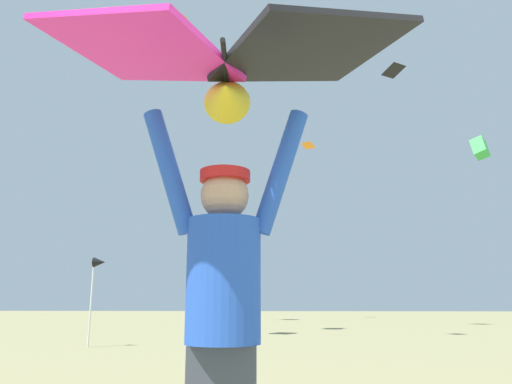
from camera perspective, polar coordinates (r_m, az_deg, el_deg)
The scene contains 8 objects.
kite_flyer_person at distance 2.27m, azimuth -3.86°, elevation -14.28°, with size 0.81×0.37×1.92m.
held_stunt_kite at distance 2.48m, azimuth -3.53°, elevation 14.93°, with size 1.84×1.04×0.41m.
distant_kite_green_high_left at distance 24.50m, azimuth 24.59°, elevation 4.67°, with size 0.78×1.10×1.15m.
distant_kite_black_overhead_distant at distance 24.28m, azimuth 15.64°, elevation 13.50°, with size 0.99×0.94×0.52m.
distant_kite_orange_far_center at distance 30.54m, azimuth -9.44°, elevation 18.65°, with size 1.77×1.78×3.08m.
distant_kite_orange_low_left at distance 34.24m, azimuth 6.11°, elevation 5.46°, with size 0.97×0.92×0.45m.
distant_kite_blue_mid_right at distance 16.09m, azimuth -3.31°, elevation 0.64°, with size 1.18×0.93×1.26m.
marker_flag at distance 12.40m, azimuth -17.89°, elevation -8.50°, with size 0.30×0.24×2.07m.
Camera 1 is at (0.09, -2.56, 1.00)m, focal length 34.39 mm.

